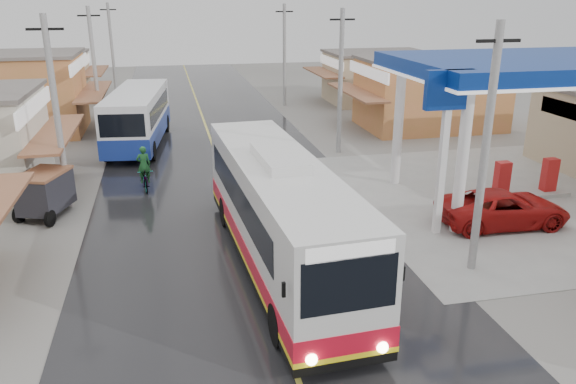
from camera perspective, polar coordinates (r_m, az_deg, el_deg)
name	(u,v)px	position (r m, az deg, el deg)	size (l,w,h in m)	color
ground	(265,291)	(17.66, -2.30, -10.00)	(120.00, 120.00, 0.00)	slate
road	(218,159)	(31.49, -7.15, 3.32)	(12.00, 90.00, 0.02)	black
centre_line	(218,159)	(31.49, -7.15, 3.34)	(0.15, 90.00, 0.01)	#D8CC4C
shopfronts_right	(491,158)	(33.51, 19.89, 3.26)	(11.00, 44.00, 4.80)	beige
utility_poles_left	(88,162)	(32.64, -19.65, 2.88)	(1.60, 50.00, 8.00)	gray
utility_poles_right	(338,152)	(32.82, 5.13, 4.04)	(1.60, 36.00, 8.00)	gray
coach_bus	(279,213)	(18.44, -0.94, -2.12)	(3.46, 12.74, 3.94)	silver
second_bus	(138,117)	(34.99, -15.01, 7.40)	(3.83, 10.15, 3.29)	silver
jeepney	(503,208)	(23.71, 20.99, -1.53)	(2.37, 5.15, 1.43)	#A21110
cyclist	(145,175)	(27.02, -14.34, 1.66)	(0.90, 2.05, 2.14)	black
tricycle_near	(45,191)	(24.94, -23.50, 0.06)	(2.31, 2.86, 1.90)	#26262D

